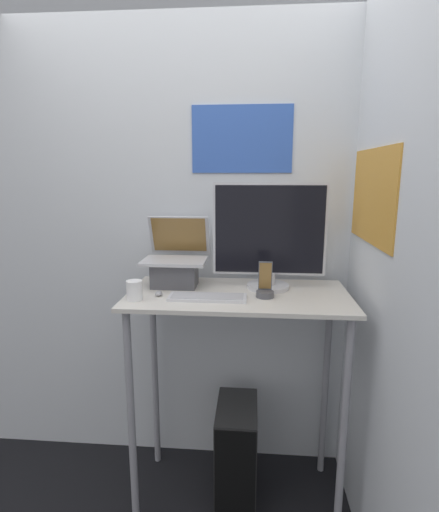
# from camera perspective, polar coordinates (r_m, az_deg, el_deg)

# --- Properties ---
(wall_back) EXTENTS (6.00, 0.06, 2.60)m
(wall_back) POSITION_cam_1_polar(r_m,az_deg,el_deg) (2.23, 3.08, 1.63)
(wall_back) COLOR silver
(wall_back) RESTS_ON ground_plane
(wall_side_right) EXTENTS (0.06, 6.00, 2.60)m
(wall_side_right) POSITION_cam_1_polar(r_m,az_deg,el_deg) (1.71, 23.49, -2.57)
(wall_side_right) COLOR silver
(wall_side_right) RESTS_ON ground_plane
(desk) EXTENTS (1.06, 0.55, 1.13)m
(desk) POSITION_cam_1_polar(r_m,az_deg,el_deg) (1.99, 2.63, -10.63)
(desk) COLOR beige
(desk) RESTS_ON ground_plane
(laptop) EXTENTS (0.32, 0.30, 0.34)m
(laptop) POSITION_cam_1_polar(r_m,az_deg,el_deg) (2.04, -6.33, -1.47)
(laptop) COLOR #4C4C51
(laptop) RESTS_ON desk
(monitor) EXTENTS (0.55, 0.21, 0.52)m
(monitor) POSITION_cam_1_polar(r_m,az_deg,el_deg) (1.96, 7.10, 2.30)
(monitor) COLOR silver
(monitor) RESTS_ON desk
(keyboard) EXTENTS (0.36, 0.12, 0.02)m
(keyboard) POSITION_cam_1_polar(r_m,az_deg,el_deg) (1.83, -1.72, -5.90)
(keyboard) COLOR silver
(keyboard) RESTS_ON desk
(mouse) EXTENTS (0.03, 0.05, 0.02)m
(mouse) POSITION_cam_1_polar(r_m,az_deg,el_deg) (1.90, -8.68, -5.31)
(mouse) COLOR #99999E
(mouse) RESTS_ON desk
(cell_phone) EXTENTS (0.08, 0.08, 0.17)m
(cell_phone) POSITION_cam_1_polar(r_m,az_deg,el_deg) (1.86, 6.52, -4.64)
(cell_phone) COLOR #4C4C51
(cell_phone) RESTS_ON desk
(computer_tower) EXTENTS (0.21, 0.37, 0.53)m
(computer_tower) POSITION_cam_1_polar(r_m,az_deg,el_deg) (2.33, 2.57, -26.17)
(computer_tower) COLOR black
(computer_tower) RESTS_ON ground_plane
(mug) EXTENTS (0.07, 0.07, 0.09)m
(mug) POSITION_cam_1_polar(r_m,az_deg,el_deg) (1.85, -12.06, -4.83)
(mug) COLOR white
(mug) RESTS_ON desk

